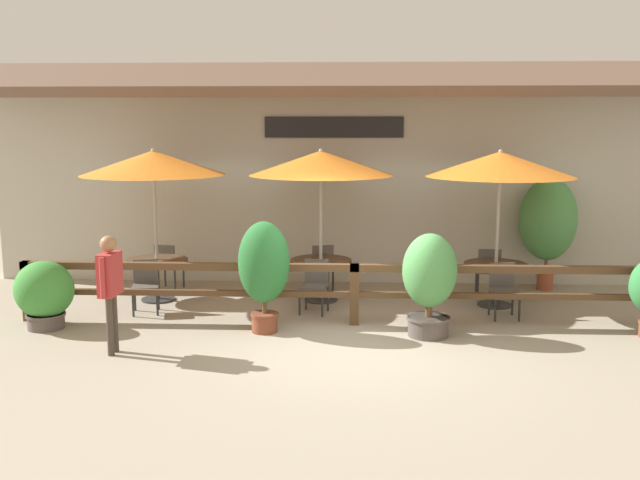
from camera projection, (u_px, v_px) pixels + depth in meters
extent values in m
plane|color=#9E937F|center=(354.00, 345.00, 9.99)|extent=(60.00, 60.00, 0.00)
cube|color=#BCB7A8|center=(354.00, 190.00, 13.84)|extent=(14.00, 0.40, 3.60)
cube|color=brown|center=(355.00, 79.00, 12.96)|extent=(14.28, 1.48, 0.70)
cube|color=black|center=(334.00, 127.00, 13.43)|extent=(2.62, 0.04, 0.39)
cube|color=brown|center=(355.00, 268.00, 10.88)|extent=(10.40, 0.14, 0.11)
cube|color=brown|center=(354.00, 294.00, 10.95)|extent=(10.40, 0.10, 0.09)
cube|color=brown|center=(27.00, 291.00, 11.17)|extent=(0.14, 0.14, 0.95)
cube|color=brown|center=(354.00, 294.00, 10.95)|extent=(0.14, 0.14, 0.95)
cylinder|color=#B7B2A8|center=(156.00, 237.00, 12.35)|extent=(0.06, 0.06, 2.26)
cone|color=orange|center=(153.00, 163.00, 12.14)|extent=(2.46, 2.46, 0.41)
sphere|color=#B2ADA3|center=(153.00, 151.00, 12.11)|extent=(0.07, 0.07, 0.07)
cylinder|color=#4C3826|center=(157.00, 261.00, 12.42)|extent=(1.07, 1.07, 0.05)
cylinder|color=#333333|center=(158.00, 281.00, 12.48)|extent=(0.07, 0.07, 0.68)
cylinder|color=#333333|center=(158.00, 299.00, 12.53)|extent=(0.59, 0.59, 0.03)
cube|color=#514C47|center=(145.00, 287.00, 11.60)|extent=(0.50, 0.50, 0.05)
cube|color=#514C47|center=(146.00, 271.00, 11.75)|extent=(0.40, 0.12, 0.40)
cylinder|color=#2D2D2D|center=(133.00, 304.00, 11.42)|extent=(0.04, 0.04, 0.42)
cylinder|color=#2D2D2D|center=(157.00, 303.00, 11.49)|extent=(0.04, 0.04, 0.42)
cylinder|color=#2D2D2D|center=(135.00, 298.00, 11.79)|extent=(0.04, 0.04, 0.42)
cylinder|color=#2D2D2D|center=(158.00, 297.00, 11.86)|extent=(0.04, 0.04, 0.42)
cube|color=#514C47|center=(170.00, 266.00, 13.32)|extent=(0.49, 0.49, 0.05)
cube|color=#514C47|center=(165.00, 256.00, 13.10)|extent=(0.40, 0.11, 0.40)
cylinder|color=#2D2D2D|center=(184.00, 276.00, 13.50)|extent=(0.04, 0.04, 0.42)
cylinder|color=#2D2D2D|center=(165.00, 275.00, 13.59)|extent=(0.04, 0.04, 0.42)
cylinder|color=#2D2D2D|center=(175.00, 280.00, 13.13)|extent=(0.04, 0.04, 0.42)
cylinder|color=#2D2D2D|center=(156.00, 279.00, 13.22)|extent=(0.04, 0.04, 0.42)
cylinder|color=#B7B2A8|center=(321.00, 237.00, 12.32)|extent=(0.06, 0.06, 2.26)
cone|color=orange|center=(321.00, 163.00, 12.12)|extent=(2.46, 2.46, 0.41)
sphere|color=#B2ADA3|center=(321.00, 151.00, 12.08)|extent=(0.07, 0.07, 0.07)
cylinder|color=#4C3826|center=(321.00, 261.00, 12.39)|extent=(1.07, 1.07, 0.05)
cylinder|color=#333333|center=(321.00, 281.00, 12.45)|extent=(0.07, 0.07, 0.68)
cylinder|color=#333333|center=(321.00, 300.00, 12.51)|extent=(0.59, 0.59, 0.03)
cube|color=#514C47|center=(314.00, 287.00, 11.60)|extent=(0.50, 0.50, 0.05)
cube|color=#514C47|center=(317.00, 271.00, 11.75)|extent=(0.40, 0.12, 0.40)
cylinder|color=#2D2D2D|center=(300.00, 303.00, 11.50)|extent=(0.04, 0.04, 0.42)
cylinder|color=#2D2D2D|center=(322.00, 304.00, 11.41)|extent=(0.04, 0.04, 0.42)
cylinder|color=#2D2D2D|center=(306.00, 297.00, 11.87)|extent=(0.04, 0.04, 0.42)
cylinder|color=#2D2D2D|center=(328.00, 299.00, 11.77)|extent=(0.04, 0.04, 0.42)
cube|color=#514C47|center=(321.00, 266.00, 13.28)|extent=(0.51, 0.51, 0.05)
cube|color=#514C47|center=(323.00, 256.00, 13.06)|extent=(0.40, 0.14, 0.40)
cylinder|color=#2D2D2D|center=(328.00, 276.00, 13.54)|extent=(0.04, 0.04, 0.42)
cylinder|color=#2D2D2D|center=(309.00, 277.00, 13.46)|extent=(0.04, 0.04, 0.42)
cylinder|color=#2D2D2D|center=(333.00, 280.00, 13.17)|extent=(0.04, 0.04, 0.42)
cylinder|color=#2D2D2D|center=(313.00, 281.00, 13.09)|extent=(0.04, 0.04, 0.42)
cylinder|color=#B7B2A8|center=(497.00, 240.00, 11.97)|extent=(0.06, 0.06, 2.26)
cone|color=orange|center=(500.00, 164.00, 11.77)|extent=(2.46, 2.46, 0.41)
sphere|color=#B2ADA3|center=(501.00, 152.00, 11.73)|extent=(0.07, 0.07, 0.07)
cylinder|color=#4C3826|center=(496.00, 265.00, 12.04)|extent=(1.07, 1.07, 0.05)
cylinder|color=#333333|center=(495.00, 286.00, 12.10)|extent=(0.07, 0.07, 0.68)
cylinder|color=#333333|center=(494.00, 305.00, 12.16)|extent=(0.59, 0.59, 0.03)
cube|color=#514C47|center=(505.00, 291.00, 11.30)|extent=(0.45, 0.45, 0.05)
cube|color=#514C47|center=(502.00, 275.00, 11.45)|extent=(0.40, 0.06, 0.40)
cylinder|color=#2D2D2D|center=(495.00, 309.00, 11.14)|extent=(0.04, 0.04, 0.42)
cylinder|color=#2D2D2D|center=(519.00, 309.00, 11.15)|extent=(0.04, 0.04, 0.42)
cylinder|color=#2D2D2D|center=(489.00, 303.00, 11.52)|extent=(0.04, 0.04, 0.42)
cylinder|color=#2D2D2D|center=(513.00, 303.00, 11.53)|extent=(0.04, 0.04, 0.42)
cube|color=#514C47|center=(488.00, 271.00, 12.88)|extent=(0.46, 0.46, 0.05)
cube|color=#514C47|center=(490.00, 260.00, 12.65)|extent=(0.40, 0.07, 0.40)
cylinder|color=#2D2D2D|center=(497.00, 281.00, 13.07)|extent=(0.04, 0.04, 0.42)
cylinder|color=#2D2D2D|center=(476.00, 281.00, 13.13)|extent=(0.04, 0.04, 0.42)
cylinder|color=#2D2D2D|center=(500.00, 286.00, 12.70)|extent=(0.04, 0.04, 0.42)
cylinder|color=#2D2D2D|center=(478.00, 285.00, 12.75)|extent=(0.04, 0.04, 0.42)
cylinder|color=brown|center=(265.00, 322.00, 10.61)|extent=(0.39, 0.39, 0.29)
cylinder|color=brown|center=(265.00, 314.00, 10.59)|extent=(0.42, 0.42, 0.04)
cylinder|color=brown|center=(264.00, 301.00, 10.56)|extent=(0.07, 0.07, 0.36)
ellipsoid|color=#287033|center=(264.00, 262.00, 10.47)|extent=(0.76, 0.69, 1.21)
cylinder|color=#564C47|center=(428.00, 326.00, 10.41)|extent=(0.59, 0.59, 0.29)
cylinder|color=#564C47|center=(428.00, 318.00, 10.39)|extent=(0.64, 0.64, 0.04)
cylinder|color=brown|center=(429.00, 306.00, 10.36)|extent=(0.11, 0.11, 0.32)
ellipsoid|color=#4C934C|center=(430.00, 270.00, 10.28)|extent=(0.79, 0.71, 1.08)
cylinder|color=#564C47|center=(46.00, 321.00, 10.80)|extent=(0.54, 0.54, 0.23)
cylinder|color=#564C47|center=(46.00, 315.00, 10.78)|extent=(0.58, 0.58, 0.04)
ellipsoid|color=#3D8E38|center=(44.00, 290.00, 10.72)|extent=(0.89, 0.80, 0.87)
cylinder|color=#9E4C33|center=(545.00, 280.00, 13.30)|extent=(0.30, 0.30, 0.36)
cylinder|color=#9E4C33|center=(545.00, 272.00, 13.28)|extent=(0.32, 0.32, 0.04)
cylinder|color=brown|center=(546.00, 259.00, 13.24)|extent=(0.05, 0.05, 0.46)
ellipsoid|color=#4C934C|center=(548.00, 219.00, 13.11)|extent=(1.04, 0.94, 1.53)
cylinder|color=#42382D|center=(110.00, 326.00, 9.49)|extent=(0.09, 0.09, 0.81)
cylinder|color=#42382D|center=(115.00, 323.00, 9.65)|extent=(0.09, 0.09, 0.81)
cube|color=#B23333|center=(110.00, 274.00, 9.46)|extent=(0.22, 0.45, 0.57)
cylinder|color=#B23333|center=(102.00, 278.00, 9.21)|extent=(0.07, 0.07, 0.55)
cylinder|color=#B23333|center=(117.00, 270.00, 9.70)|extent=(0.07, 0.07, 0.55)
sphere|color=#9E704C|center=(108.00, 244.00, 9.39)|extent=(0.22, 0.22, 0.22)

